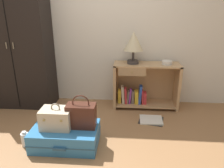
{
  "coord_description": "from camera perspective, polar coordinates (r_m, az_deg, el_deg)",
  "views": [
    {
      "loc": [
        0.45,
        -1.93,
        1.54
      ],
      "look_at": [
        0.25,
        0.75,
        0.55
      ],
      "focal_mm": 34.51,
      "sensor_mm": 36.0,
      "label": 1
    }
  ],
  "objects": [
    {
      "name": "ground_plane",
      "position": [
        2.51,
        -7.28,
        -17.81
      ],
      "size": [
        9.0,
        9.0,
        0.0
      ],
      "primitive_type": "plane",
      "color": "#9E7047"
    },
    {
      "name": "wardrobe",
      "position": [
        3.59,
        -23.66,
        9.97
      ],
      "size": [
        0.95,
        0.47,
        2.01
      ],
      "color": "black",
      "rests_on": "ground_plane"
    },
    {
      "name": "back_wall",
      "position": [
        3.47,
        -3.27,
        16.24
      ],
      "size": [
        6.4,
        0.1,
        2.6
      ],
      "primitive_type": "cube",
      "color": "silver",
      "rests_on": "ground_plane"
    },
    {
      "name": "table_lamp",
      "position": [
        3.21,
        5.73,
        10.9
      ],
      "size": [
        0.29,
        0.29,
        0.47
      ],
      "color": "#3D3838",
      "rests_on": "bookshelf"
    },
    {
      "name": "suitcase_large",
      "position": [
        2.61,
        -12.15,
        -13.29
      ],
      "size": [
        0.75,
        0.5,
        0.23
      ],
      "color": "teal",
      "rests_on": "ground_plane"
    },
    {
      "name": "bowl",
      "position": [
        3.31,
        14.36,
        5.53
      ],
      "size": [
        0.16,
        0.16,
        0.06
      ],
      "primitive_type": "cylinder",
      "color": "silver",
      "rests_on": "bookshelf"
    },
    {
      "name": "bottle",
      "position": [
        2.75,
        -22.07,
        -13.38
      ],
      "size": [
        0.08,
        0.08,
        0.18
      ],
      "color": "white",
      "rests_on": "ground_plane"
    },
    {
      "name": "bookshelf",
      "position": [
        3.41,
        8.22,
        -0.51
      ],
      "size": [
        1.0,
        0.37,
        0.71
      ],
      "color": "tan",
      "rests_on": "ground_plane"
    },
    {
      "name": "train_case",
      "position": [
        2.52,
        -14.51,
        -8.77
      ],
      "size": [
        0.34,
        0.24,
        0.3
      ],
      "color": "beige",
      "rests_on": "suitcase_large"
    },
    {
      "name": "open_book_on_floor",
      "position": [
        3.14,
        10.31,
        -9.34
      ],
      "size": [
        0.38,
        0.34,
        0.02
      ],
      "color": "white",
      "rests_on": "ground_plane"
    },
    {
      "name": "handbag",
      "position": [
        2.47,
        -8.13,
        -8.19
      ],
      "size": [
        0.32,
        0.18,
        0.39
      ],
      "color": "#472319",
      "rests_on": "suitcase_large"
    }
  ]
}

